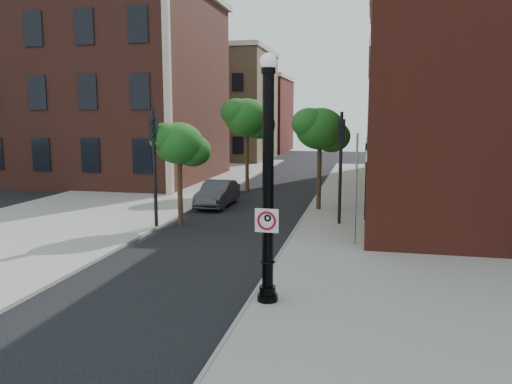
% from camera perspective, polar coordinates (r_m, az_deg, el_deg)
% --- Properties ---
extents(ground, '(120.00, 120.00, 0.00)m').
position_cam_1_polar(ground, '(14.01, -9.37, -12.31)').
color(ground, black).
rests_on(ground, ground).
extents(sidewalk_right, '(8.00, 60.00, 0.12)m').
position_cam_1_polar(sidewalk_right, '(22.68, 14.82, -4.17)').
color(sidewalk_right, gray).
rests_on(sidewalk_right, ground).
extents(sidewalk_left, '(10.00, 50.00, 0.12)m').
position_cam_1_polar(sidewalk_left, '(33.56, -12.28, 0.03)').
color(sidewalk_left, gray).
rests_on(sidewalk_left, ground).
extents(curb_edge, '(0.10, 60.00, 0.14)m').
position_cam_1_polar(curb_edge, '(22.84, 4.86, -3.80)').
color(curb_edge, gray).
rests_on(curb_edge, ground).
extents(victorian_building, '(18.60, 14.60, 17.95)m').
position_cam_1_polar(victorian_building, '(41.90, -18.13, 13.40)').
color(victorian_building, brown).
rests_on(victorian_building, ground).
extents(bg_building_tan_a, '(12.00, 12.00, 12.00)m').
position_cam_1_polar(bg_building_tan_a, '(58.63, -4.42, 9.64)').
color(bg_building_tan_a, '#997A53').
rests_on(bg_building_tan_a, ground).
extents(bg_building_red, '(12.00, 12.00, 10.00)m').
position_cam_1_polar(bg_building_red, '(72.14, -1.16, 8.68)').
color(bg_building_red, maroon).
rests_on(bg_building_red, ground).
extents(lamppost, '(0.55, 0.55, 6.54)m').
position_cam_1_polar(lamppost, '(12.87, 1.37, -0.13)').
color(lamppost, black).
rests_on(lamppost, ground).
extents(no_parking_sign, '(0.62, 0.07, 0.62)m').
position_cam_1_polar(no_parking_sign, '(12.83, 1.24, -3.26)').
color(no_parking_sign, white).
rests_on(no_parking_sign, ground).
extents(parked_car, '(1.52, 4.32, 1.42)m').
position_cam_1_polar(parked_car, '(27.85, -4.41, -0.19)').
color(parked_car, '#313137').
rests_on(parked_car, ground).
extents(traffic_signal_left, '(0.34, 0.44, 5.36)m').
position_cam_1_polar(traffic_signal_left, '(22.27, -11.59, 4.95)').
color(traffic_signal_left, black).
rests_on(traffic_signal_left, ground).
extents(traffic_signal_right, '(0.36, 0.44, 5.18)m').
position_cam_1_polar(traffic_signal_right, '(22.74, 9.67, 4.77)').
color(traffic_signal_right, black).
rests_on(traffic_signal_right, ground).
extents(utility_pole, '(0.09, 0.09, 4.37)m').
position_cam_1_polar(utility_pole, '(19.30, 11.34, 0.15)').
color(utility_pole, '#999999').
rests_on(utility_pole, ground).
extents(street_tree_a, '(2.62, 2.37, 4.72)m').
position_cam_1_polar(street_tree_a, '(22.89, -8.69, 5.38)').
color(street_tree_a, '#311F13').
rests_on(street_tree_a, ground).
extents(street_tree_b, '(3.40, 3.07, 6.13)m').
position_cam_1_polar(street_tree_b, '(32.67, -0.95, 8.41)').
color(street_tree_b, '#311F13').
rests_on(street_tree_b, ground).
extents(street_tree_c, '(3.01, 2.72, 5.42)m').
position_cam_1_polar(street_tree_c, '(26.26, 7.41, 7.04)').
color(street_tree_c, '#311F13').
rests_on(street_tree_c, ground).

